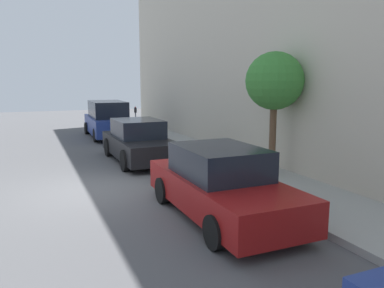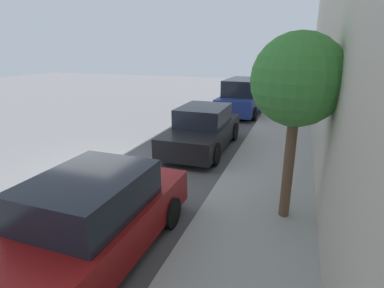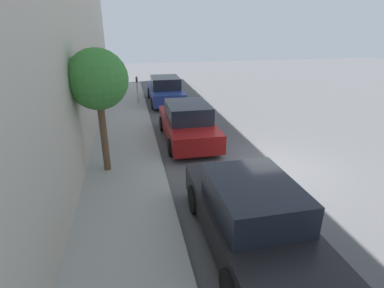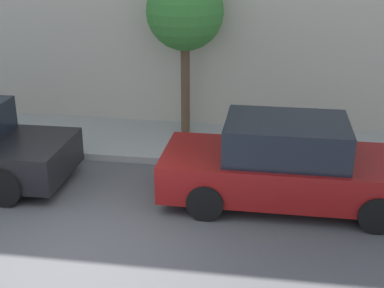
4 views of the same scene
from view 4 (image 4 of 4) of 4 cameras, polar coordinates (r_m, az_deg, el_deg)
ground_plane at (r=8.42m, az=-12.13°, el=-11.39°), size 60.00×60.00×0.00m
sidewalk at (r=12.41m, az=-4.66°, el=0.41°), size 2.40×32.00×0.15m
parked_sedan_second at (r=9.57m, az=10.28°, el=-2.19°), size 1.92×4.51×1.54m
street_tree at (r=12.08m, az=-0.75°, el=13.82°), size 1.72×1.72×3.66m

